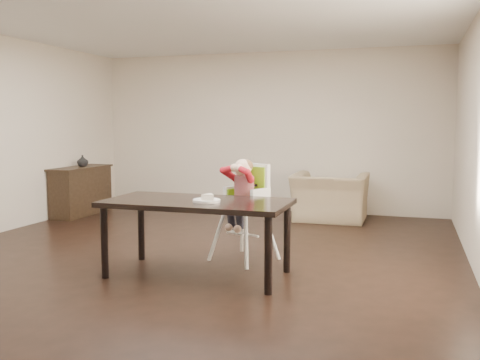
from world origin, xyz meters
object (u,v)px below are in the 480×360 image
object	(u,v)px
dining_table	(197,208)
armchair	(330,189)
high_chair	(246,189)
sideboard	(81,191)

from	to	relation	value
dining_table	armchair	size ratio (longest dim) A/B	1.62
high_chair	sideboard	xyz separation A→B (m)	(-3.43, 1.96, -0.39)
armchair	sideboard	xyz separation A→B (m)	(-3.97, -0.71, -0.09)
dining_table	armchair	world-z (taller)	armchair
dining_table	high_chair	xyz separation A→B (m)	(0.27, 0.73, 0.12)
dining_table	armchair	bearing A→B (deg)	76.51
armchair	sideboard	bearing A→B (deg)	10.34
dining_table	sideboard	size ratio (longest dim) A/B	1.43
armchair	high_chair	bearing A→B (deg)	78.78
high_chair	armchair	world-z (taller)	high_chair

